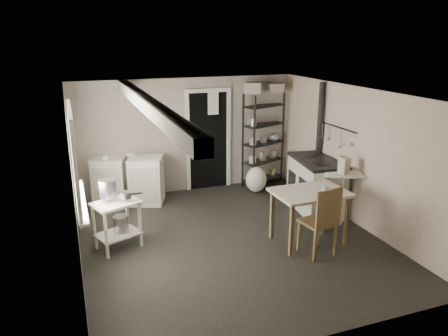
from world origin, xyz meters
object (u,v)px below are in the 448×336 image
object	(u,v)px
prep_table	(117,224)
stove	(316,187)
stockpot	(107,188)
chair	(318,223)
shelf_rack	(263,141)
work_table	(308,219)
base_cabinets	(129,180)
flour_sack	(256,181)

from	to	relation	value
prep_table	stove	world-z (taller)	stove
stockpot	chair	distance (m)	3.12
shelf_rack	stove	bearing A→B (deg)	-103.17
prep_table	chair	bearing A→B (deg)	-23.02
prep_table	stockpot	xyz separation A→B (m)	(-0.09, 0.09, 0.54)
stove	chair	xyz separation A→B (m)	(-0.86, -1.45, 0.05)
stockpot	work_table	bearing A→B (deg)	-16.83
stockpot	base_cabinets	distance (m)	1.91
work_table	chair	bearing A→B (deg)	-100.88
base_cabinets	stockpot	bearing A→B (deg)	-86.15
base_cabinets	work_table	xyz separation A→B (m)	(2.36, -2.64, -0.08)
shelf_rack	work_table	xyz separation A→B (m)	(-0.50, -2.77, -0.57)
shelf_rack	chair	xyz separation A→B (m)	(-0.57, -3.14, -0.46)
work_table	chair	world-z (taller)	chair
prep_table	shelf_rack	world-z (taller)	shelf_rack
shelf_rack	stove	size ratio (longest dim) A/B	1.60
base_cabinets	flour_sack	xyz separation A→B (m)	(2.53, -0.30, -0.22)
prep_table	flour_sack	xyz separation A→B (m)	(2.97, 1.55, -0.16)
prep_table	work_table	world-z (taller)	work_table
base_cabinets	flour_sack	size ratio (longest dim) A/B	2.59
stove	flour_sack	size ratio (longest dim) A/B	2.33
prep_table	base_cabinets	size ratio (longest dim) A/B	0.55
shelf_rack	chair	size ratio (longest dim) A/B	1.85
stockpot	stove	size ratio (longest dim) A/B	0.22
prep_table	shelf_rack	xyz separation A→B (m)	(3.30, 1.98, 0.55)
shelf_rack	stove	distance (m)	1.79
work_table	prep_table	bearing A→B (deg)	164.31
stockpot	stove	bearing A→B (deg)	3.16
shelf_rack	work_table	distance (m)	2.87
shelf_rack	prep_table	bearing A→B (deg)	-171.73
flour_sack	stockpot	bearing A→B (deg)	-154.41
stockpot	work_table	world-z (taller)	stockpot
chair	flour_sack	xyz separation A→B (m)	(0.24, 2.71, -0.25)
work_table	shelf_rack	bearing A→B (deg)	79.74
prep_table	shelf_rack	size ratio (longest dim) A/B	0.38
base_cabinets	stove	world-z (taller)	stove
stockpot	flour_sack	world-z (taller)	stockpot
chair	flour_sack	bearing A→B (deg)	76.86
work_table	stockpot	bearing A→B (deg)	163.17
stove	stockpot	bearing A→B (deg)	-169.08
base_cabinets	shelf_rack	xyz separation A→B (m)	(2.86, 0.12, 0.49)
stockpot	work_table	size ratio (longest dim) A/B	0.24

